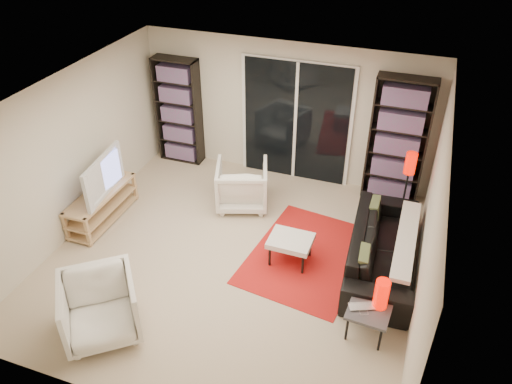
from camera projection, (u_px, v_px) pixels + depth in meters
floor at (233, 258)px, 7.14m from camera, size 5.00×5.00×0.00m
wall_back at (286, 111)px, 8.43m from camera, size 5.00×0.02×2.40m
wall_front at (127, 330)px, 4.52m from camera, size 5.00×0.02×2.40m
wall_left at (69, 156)px, 7.17m from camera, size 0.02×5.00×2.40m
wall_right at (430, 227)px, 5.78m from camera, size 0.02×5.00×2.40m
ceiling at (227, 102)px, 5.81m from camera, size 5.00×5.00×0.02m
sliding_door at (296, 122)px, 8.43m from camera, size 1.92×0.08×2.16m
bookshelf_left at (179, 111)px, 8.97m from camera, size 0.80×0.30×1.95m
bookshelf_right at (398, 141)px, 7.86m from camera, size 0.90×0.30×2.10m
tv_stand at (102, 205)px, 7.77m from camera, size 0.44×1.37×0.50m
tv at (97, 175)px, 7.45m from camera, size 0.27×1.11×0.63m
rug at (308, 256)px, 7.17m from camera, size 1.77×2.22×0.01m
sofa at (383, 248)px, 6.82m from camera, size 0.98×2.27×0.65m
armchair_back at (242, 185)px, 8.04m from camera, size 1.03×1.04×0.75m
armchair_front at (100, 308)px, 5.82m from camera, size 1.20×1.20×0.79m
ottoman at (291, 242)px, 6.90m from camera, size 0.60×0.49×0.40m
side_table at (369, 312)px, 5.82m from camera, size 0.52×0.52×0.40m
laptop at (363, 309)px, 5.77m from camera, size 0.36×0.30×0.02m
table_lamp at (381, 294)px, 5.73m from camera, size 0.17×0.17×0.38m
floor_lamp at (409, 172)px, 7.36m from camera, size 0.18×0.18×1.22m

